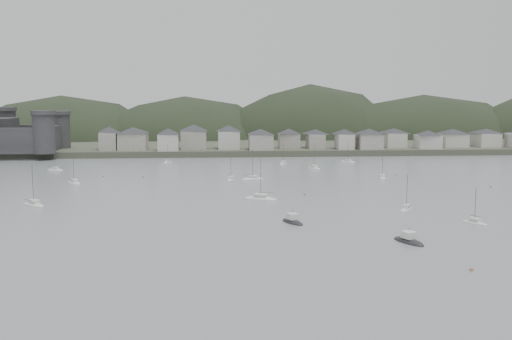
{
  "coord_description": "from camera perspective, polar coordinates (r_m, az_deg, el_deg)",
  "views": [
    {
      "loc": [
        -13.37,
        -105.83,
        29.3
      ],
      "look_at": [
        0.0,
        75.0,
        6.0
      ],
      "focal_mm": 40.18,
      "sensor_mm": 36.0,
      "label": 1
    }
  ],
  "objects": [
    {
      "name": "sailboat_lead",
      "position": [
        166.36,
        -21.24,
        -3.26
      ],
      "size": [
        8.59,
        8.08,
        12.23
      ],
      "rotation": [
        0.0,
        0.0,
        0.85
      ],
      "color": "silver",
      "rests_on": "ground"
    },
    {
      "name": "motor_launch_far",
      "position": [
        134.54,
        3.65,
        -5.14
      ],
      "size": [
        5.81,
        8.02,
        3.82
      ],
      "rotation": [
        0.0,
        0.0,
        3.6
      ],
      "color": "black",
      "rests_on": "ground"
    },
    {
      "name": "mooring_buoys",
      "position": [
        172.96,
        0.54,
        -2.38
      ],
      "size": [
        153.2,
        121.92,
        0.7
      ],
      "color": "#AE5C3A",
      "rests_on": "ground"
    },
    {
      "name": "moored_fleet",
      "position": [
        174.46,
        -7.71,
        -2.35
      ],
      "size": [
        227.88,
        177.38,
        13.91
      ],
      "color": "silver",
      "rests_on": "ground"
    },
    {
      "name": "ground",
      "position": [
        110.62,
        2.89,
        -8.05
      ],
      "size": [
        900.0,
        900.0,
        0.0
      ],
      "primitive_type": "plane",
      "color": "slate",
      "rests_on": "ground"
    },
    {
      "name": "far_shore_land",
      "position": [
        402.02,
        -2.32,
        3.35
      ],
      "size": [
        900.0,
        250.0,
        3.0
      ],
      "primitive_type": "cube",
      "color": "#383D2D",
      "rests_on": "ground"
    },
    {
      "name": "waterfront_town",
      "position": [
        296.88,
        8.24,
        3.26
      ],
      "size": [
        451.48,
        28.46,
        12.92
      ],
      "color": "gray",
      "rests_on": "far_shore_land"
    },
    {
      "name": "motor_launch_near",
      "position": [
        120.6,
        14.96,
        -6.85
      ],
      "size": [
        5.97,
        8.54,
        3.92
      ],
      "rotation": [
        0.0,
        0.0,
        0.43
      ],
      "color": "black",
      "rests_on": "ground"
    },
    {
      "name": "forested_ridge",
      "position": [
        377.86,
        -1.44,
        1.15
      ],
      "size": [
        851.55,
        103.94,
        102.57
      ],
      "color": "black",
      "rests_on": "ground"
    }
  ]
}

